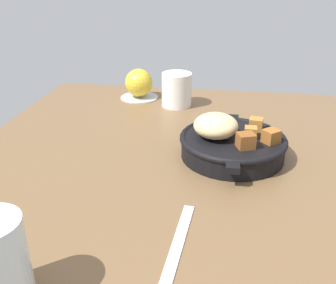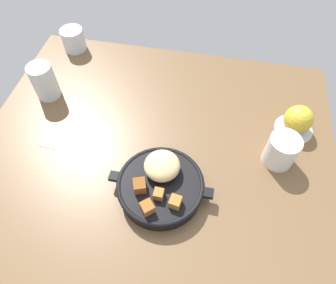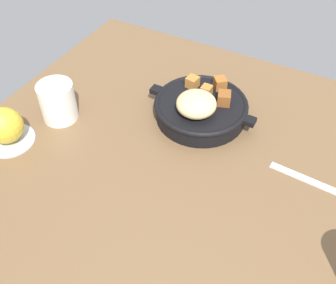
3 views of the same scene
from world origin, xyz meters
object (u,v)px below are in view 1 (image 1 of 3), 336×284
butter_knife (179,241)px  red_apple (139,83)px  cast_iron_skillet (231,142)px  ceramic_mug_white (177,90)px

butter_knife → red_apple: bearing=21.7°
cast_iron_skillet → butter_knife: cast_iron_skillet is taller
butter_knife → ceramic_mug_white: 56.35cm
red_apple → ceramic_mug_white: 12.36cm
butter_knife → ceramic_mug_white: ceramic_mug_white is taller
butter_knife → ceramic_mug_white: (55.65, 7.77, 4.27)cm
ceramic_mug_white → red_apple: bearing=67.4°
cast_iron_skillet → red_apple: size_ratio=3.26×
cast_iron_skillet → red_apple: (32.95, 26.00, 1.35)cm
cast_iron_skillet → red_apple: cast_iron_skillet is taller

